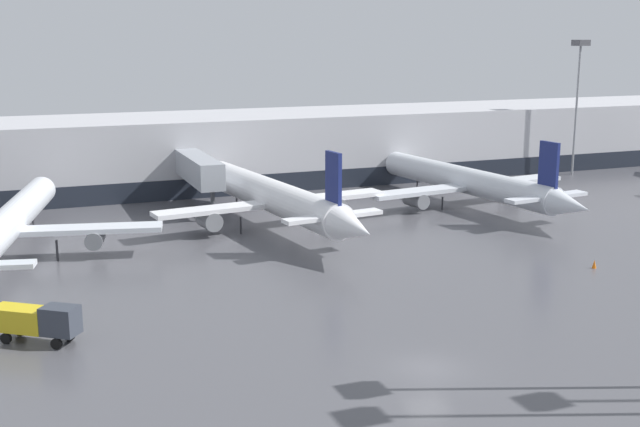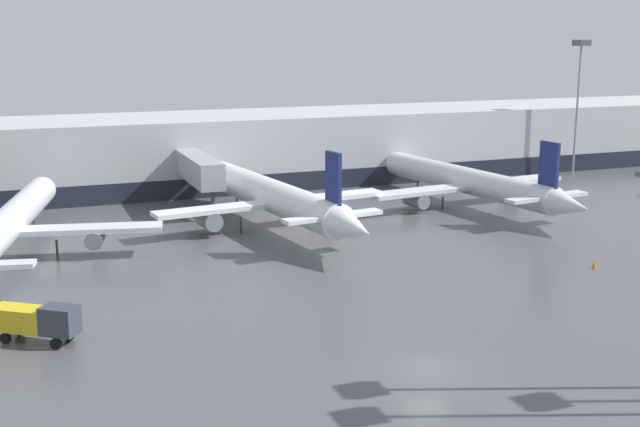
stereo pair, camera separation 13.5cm
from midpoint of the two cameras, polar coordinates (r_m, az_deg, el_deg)
name	(u,v)px [view 1 (the left image)]	position (r m, az deg, el deg)	size (l,w,h in m)	color
ground_plane	(428,369)	(47.69, 7.59, -10.87)	(320.00, 320.00, 0.00)	#4C4C51
terminal_building	(191,152)	(103.27, -9.20, 4.36)	(160.00, 30.65, 9.00)	#B2B2B7
parked_jet_0	(469,182)	(92.40, 10.49, 2.24)	(26.00, 35.95, 8.64)	silver
parked_jet_2	(6,226)	(73.28, -21.47, -0.84)	(26.02, 38.15, 9.33)	silver
parked_jet_3	(274,197)	(80.05, -3.34, 1.16)	(24.82, 36.06, 9.17)	white
service_truck_0	(37,320)	(53.60, -19.56, -7.15)	(5.55, 4.64, 2.49)	gold
traffic_cone_1	(594,264)	(70.34, 18.87, -3.42)	(0.36, 0.36, 0.70)	orange
apron_light_mast_6	(579,69)	(115.66, 17.91, 9.75)	(1.80, 1.80, 18.36)	gray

